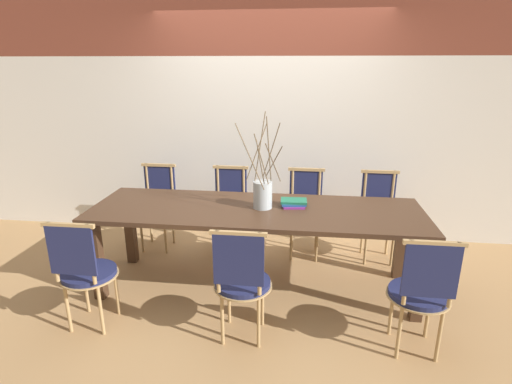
% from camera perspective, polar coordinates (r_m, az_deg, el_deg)
% --- Properties ---
extents(ground_plane, '(16.00, 16.00, 0.00)m').
position_cam_1_polar(ground_plane, '(3.79, 0.00, -13.30)').
color(ground_plane, '#A87F51').
extents(wall_rear, '(12.00, 0.06, 3.20)m').
position_cam_1_polar(wall_rear, '(4.53, 1.98, 13.25)').
color(wall_rear, silver).
rests_on(wall_rear, ground_plane).
extents(dining_table, '(2.87, 0.89, 0.77)m').
position_cam_1_polar(dining_table, '(3.49, 0.00, -3.78)').
color(dining_table, '#422B1C').
rests_on(dining_table, ground_plane).
extents(chair_near_leftend, '(0.43, 0.43, 0.92)m').
position_cam_1_polar(chair_near_leftend, '(3.29, -23.26, -10.13)').
color(chair_near_leftend, '#1E234C').
rests_on(chair_near_leftend, ground_plane).
extents(chair_near_left, '(0.43, 0.43, 0.92)m').
position_cam_1_polar(chair_near_left, '(2.91, -2.06, -12.35)').
color(chair_near_left, '#1E234C').
rests_on(chair_near_left, ground_plane).
extents(chair_near_center, '(0.43, 0.43, 0.92)m').
position_cam_1_polar(chair_near_center, '(3.00, 22.53, -12.86)').
color(chair_near_center, '#1E234C').
rests_on(chair_near_center, ground_plane).
extents(chair_far_leftend, '(0.43, 0.43, 0.92)m').
position_cam_1_polar(chair_far_leftend, '(4.51, -13.92, -1.66)').
color(chair_far_leftend, '#1E234C').
rests_on(chair_far_leftend, ground_plane).
extents(chair_far_left, '(0.43, 0.43, 0.92)m').
position_cam_1_polar(chair_far_left, '(4.29, -3.85, -2.13)').
color(chair_far_left, '#1E234C').
rests_on(chair_far_left, ground_plane).
extents(chair_far_center, '(0.43, 0.43, 0.92)m').
position_cam_1_polar(chair_far_center, '(4.22, 7.02, -2.57)').
color(chair_far_center, '#1E234C').
rests_on(chair_far_center, ground_plane).
extents(chair_far_right, '(0.43, 0.43, 0.92)m').
position_cam_1_polar(chair_far_right, '(4.30, 17.12, -2.90)').
color(chair_far_right, '#1E234C').
rests_on(chair_far_right, ground_plane).
extents(vase_centerpiece, '(0.40, 0.40, 0.82)m').
position_cam_1_polar(vase_centerpiece, '(3.44, 0.96, -0.16)').
color(vase_centerpiece, '#B2BCC1').
rests_on(vase_centerpiece, dining_table).
extents(book_stack, '(0.23, 0.19, 0.06)m').
position_cam_1_polar(book_stack, '(3.52, 5.39, -1.57)').
color(book_stack, '#842D8C').
rests_on(book_stack, dining_table).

